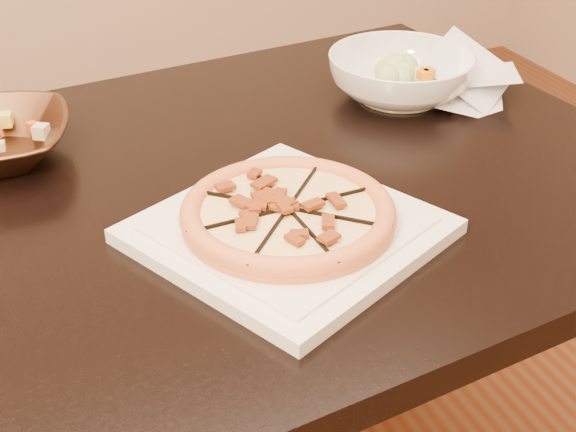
% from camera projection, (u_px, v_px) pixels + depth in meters
% --- Properties ---
extents(dining_table, '(1.39, 0.97, 0.75)m').
position_uv_depth(dining_table, '(184.00, 264.00, 1.09)').
color(dining_table, black).
rests_on(dining_table, floor).
extents(plate, '(0.40, 0.40, 0.02)m').
position_uv_depth(plate, '(288.00, 230.00, 0.94)').
color(plate, silver).
rests_on(plate, dining_table).
extents(pizza, '(0.25, 0.25, 0.03)m').
position_uv_depth(pizza, '(288.00, 213.00, 0.93)').
color(pizza, '#E27A4B').
rests_on(pizza, plate).
extents(salad_bowl, '(0.31, 0.31, 0.07)m').
position_uv_depth(salad_bowl, '(400.00, 76.00, 1.28)').
color(salad_bowl, white).
rests_on(salad_bowl, dining_table).
extents(salad, '(0.10, 0.11, 0.04)m').
position_uv_depth(salad, '(402.00, 44.00, 1.25)').
color(salad, '#ACBC79').
rests_on(salad, salad_bowl).
extents(cling_film, '(0.16, 0.14, 0.05)m').
position_uv_depth(cling_film, '(468.00, 80.00, 1.30)').
color(cling_film, silver).
rests_on(cling_film, dining_table).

